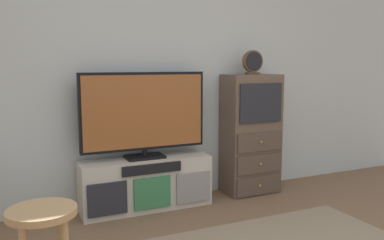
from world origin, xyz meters
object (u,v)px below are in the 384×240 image
(television, at_px, (144,113))
(desk_clock, at_px, (253,62))
(media_console, at_px, (146,183))
(side_cabinet, at_px, (251,134))

(television, distance_m, desk_clock, 1.26)
(television, bearing_deg, media_console, -90.00)
(side_cabinet, relative_size, desk_clock, 5.07)
(television, height_order, desk_clock, desk_clock)
(side_cabinet, distance_m, desk_clock, 0.76)
(media_console, distance_m, side_cabinet, 1.24)
(television, relative_size, desk_clock, 4.82)
(media_console, xyz_separation_m, television, (0.00, 0.02, 0.67))
(media_console, height_order, desk_clock, desk_clock)
(media_console, distance_m, television, 0.67)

